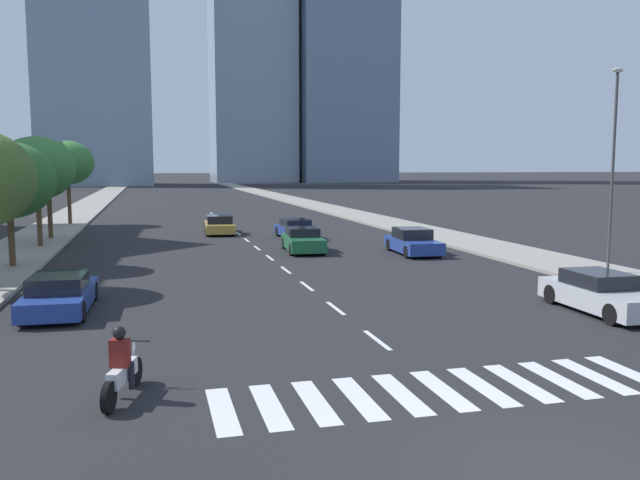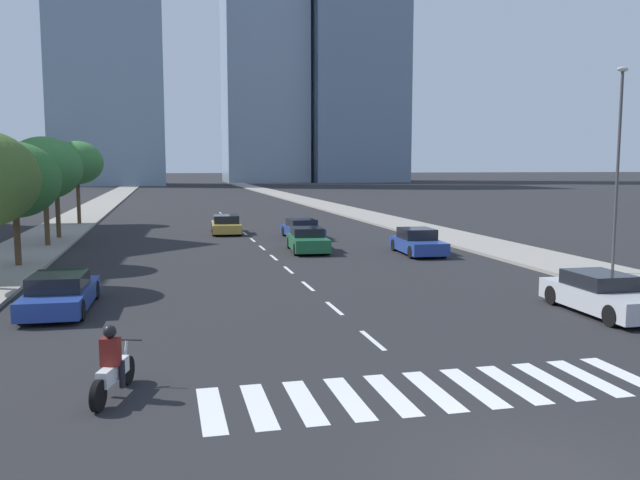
{
  "view_description": "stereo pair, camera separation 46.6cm",
  "coord_description": "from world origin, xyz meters",
  "px_view_note": "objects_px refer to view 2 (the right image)",
  "views": [
    {
      "loc": [
        -5.7,
        -8.03,
        4.59
      ],
      "look_at": [
        0.0,
        13.88,
        2.0
      ],
      "focal_mm": 36.64,
      "sensor_mm": 36.0,
      "label": 1
    },
    {
      "loc": [
        -5.25,
        -8.14,
        4.59
      ],
      "look_at": [
        0.0,
        13.88,
        2.0
      ],
      "focal_mm": 36.64,
      "sensor_mm": 36.0,
      "label": 2
    }
  ],
  "objects_px": {
    "street_tree_fifth": "(77,163)",
    "sedan_blue_3": "(418,242)",
    "street_lamp_east": "(618,157)",
    "sedan_green_5": "(308,240)",
    "sedan_blue_0": "(302,229)",
    "street_tree_fourth": "(56,172)",
    "sedan_silver_1": "(602,295)",
    "street_tree_second": "(14,180)",
    "motorcycle_lead": "(113,369)",
    "street_tree_third": "(44,168)",
    "sedan_blue_2": "(60,293)",
    "sedan_gold_4": "(226,225)"
  },
  "relations": [
    {
      "from": "sedan_gold_4",
      "to": "sedan_blue_2",
      "type": "bearing_deg",
      "value": 165.0
    },
    {
      "from": "sedan_blue_2",
      "to": "sedan_blue_3",
      "type": "height_order",
      "value": "sedan_blue_3"
    },
    {
      "from": "sedan_blue_0",
      "to": "street_tree_fourth",
      "type": "relative_size",
      "value": 0.83
    },
    {
      "from": "street_tree_fifth",
      "to": "sedan_blue_3",
      "type": "bearing_deg",
      "value": -48.19
    },
    {
      "from": "motorcycle_lead",
      "to": "street_tree_second",
      "type": "height_order",
      "value": "street_tree_second"
    },
    {
      "from": "sedan_silver_1",
      "to": "street_tree_fourth",
      "type": "relative_size",
      "value": 0.83
    },
    {
      "from": "sedan_silver_1",
      "to": "sedan_green_5",
      "type": "distance_m",
      "value": 17.54
    },
    {
      "from": "sedan_blue_2",
      "to": "sedan_green_5",
      "type": "distance_m",
      "value": 16.27
    },
    {
      "from": "street_tree_second",
      "to": "street_tree_third",
      "type": "bearing_deg",
      "value": 90.0
    },
    {
      "from": "sedan_green_5",
      "to": "street_lamp_east",
      "type": "height_order",
      "value": "street_lamp_east"
    },
    {
      "from": "sedan_blue_0",
      "to": "sedan_blue_2",
      "type": "height_order",
      "value": "sedan_blue_2"
    },
    {
      "from": "sedan_green_5",
      "to": "street_tree_fifth",
      "type": "height_order",
      "value": "street_tree_fifth"
    },
    {
      "from": "sedan_silver_1",
      "to": "street_tree_third",
      "type": "height_order",
      "value": "street_tree_third"
    },
    {
      "from": "sedan_blue_0",
      "to": "street_tree_third",
      "type": "relative_size",
      "value": 0.75
    },
    {
      "from": "street_lamp_east",
      "to": "sedan_blue_3",
      "type": "bearing_deg",
      "value": 122.25
    },
    {
      "from": "sedan_gold_4",
      "to": "street_tree_fourth",
      "type": "relative_size",
      "value": 0.85
    },
    {
      "from": "sedan_gold_4",
      "to": "sedan_green_5",
      "type": "relative_size",
      "value": 1.04
    },
    {
      "from": "sedan_blue_3",
      "to": "street_tree_third",
      "type": "bearing_deg",
      "value": -107.23
    },
    {
      "from": "sedan_blue_3",
      "to": "street_tree_second",
      "type": "bearing_deg",
      "value": -85.48
    },
    {
      "from": "sedan_silver_1",
      "to": "street_lamp_east",
      "type": "height_order",
      "value": "street_lamp_east"
    },
    {
      "from": "sedan_gold_4",
      "to": "sedan_green_5",
      "type": "height_order",
      "value": "sedan_green_5"
    },
    {
      "from": "sedan_blue_0",
      "to": "sedan_blue_3",
      "type": "xyz_separation_m",
      "value": [
        4.31,
        -8.76,
        0.05
      ]
    },
    {
      "from": "sedan_blue_0",
      "to": "sedan_green_5",
      "type": "height_order",
      "value": "sedan_green_5"
    },
    {
      "from": "sedan_gold_4",
      "to": "street_tree_fifth",
      "type": "relative_size",
      "value": 0.73
    },
    {
      "from": "sedan_green_5",
      "to": "street_tree_third",
      "type": "distance_m",
      "value": 15.2
    },
    {
      "from": "sedan_blue_2",
      "to": "sedan_blue_3",
      "type": "xyz_separation_m",
      "value": [
        16.06,
        9.92,
        0.04
      ]
    },
    {
      "from": "sedan_gold_4",
      "to": "street_tree_third",
      "type": "bearing_deg",
      "value": 120.12
    },
    {
      "from": "street_tree_third",
      "to": "street_tree_fifth",
      "type": "xyz_separation_m",
      "value": [
        0.0,
        14.21,
        0.35
      ]
    },
    {
      "from": "sedan_blue_0",
      "to": "sedan_silver_1",
      "type": "xyz_separation_m",
      "value": [
        4.7,
        -22.99,
        0.03
      ]
    },
    {
      "from": "sedan_blue_2",
      "to": "motorcycle_lead",
      "type": "bearing_deg",
      "value": -163.56
    },
    {
      "from": "sedan_silver_1",
      "to": "sedan_green_5",
      "type": "bearing_deg",
      "value": -159.36
    },
    {
      "from": "street_tree_fourth",
      "to": "sedan_blue_3",
      "type": "bearing_deg",
      "value": -30.54
    },
    {
      "from": "sedan_blue_2",
      "to": "sedan_blue_3",
      "type": "distance_m",
      "value": 18.88
    },
    {
      "from": "sedan_green_5",
      "to": "street_lamp_east",
      "type": "xyz_separation_m",
      "value": [
        10.65,
        -10.71,
        4.36
      ]
    },
    {
      "from": "street_tree_third",
      "to": "street_tree_second",
      "type": "bearing_deg",
      "value": -90.0
    },
    {
      "from": "sedan_blue_2",
      "to": "street_tree_third",
      "type": "bearing_deg",
      "value": 12.34
    },
    {
      "from": "sedan_gold_4",
      "to": "street_tree_fifth",
      "type": "distance_m",
      "value": 14.32
    },
    {
      "from": "sedan_blue_0",
      "to": "street_tree_fifth",
      "type": "relative_size",
      "value": 0.71
    },
    {
      "from": "street_tree_second",
      "to": "street_tree_fifth",
      "type": "height_order",
      "value": "street_tree_fifth"
    },
    {
      "from": "street_tree_second",
      "to": "street_tree_fifth",
      "type": "bearing_deg",
      "value": 90.0
    },
    {
      "from": "street_lamp_east",
      "to": "sedan_green_5",
      "type": "bearing_deg",
      "value": 134.83
    },
    {
      "from": "sedan_blue_3",
      "to": "street_tree_second",
      "type": "relative_size",
      "value": 0.82
    },
    {
      "from": "motorcycle_lead",
      "to": "street_lamp_east",
      "type": "distance_m",
      "value": 22.07
    },
    {
      "from": "motorcycle_lead",
      "to": "street_tree_fourth",
      "type": "height_order",
      "value": "street_tree_fourth"
    },
    {
      "from": "street_tree_second",
      "to": "street_tree_fourth",
      "type": "bearing_deg",
      "value": 90.0
    },
    {
      "from": "street_lamp_east",
      "to": "street_tree_second",
      "type": "relative_size",
      "value": 1.53
    },
    {
      "from": "motorcycle_lead",
      "to": "street_tree_second",
      "type": "distance_m",
      "value": 19.18
    },
    {
      "from": "sedan_green_5",
      "to": "street_tree_fifth",
      "type": "xyz_separation_m",
      "value": [
        -13.85,
        19.15,
        4.19
      ]
    },
    {
      "from": "sedan_blue_0",
      "to": "sedan_blue_3",
      "type": "bearing_deg",
      "value": 23.11
    },
    {
      "from": "sedan_blue_0",
      "to": "street_tree_fourth",
      "type": "xyz_separation_m",
      "value": [
        -14.91,
        2.58,
        3.66
      ]
    }
  ]
}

